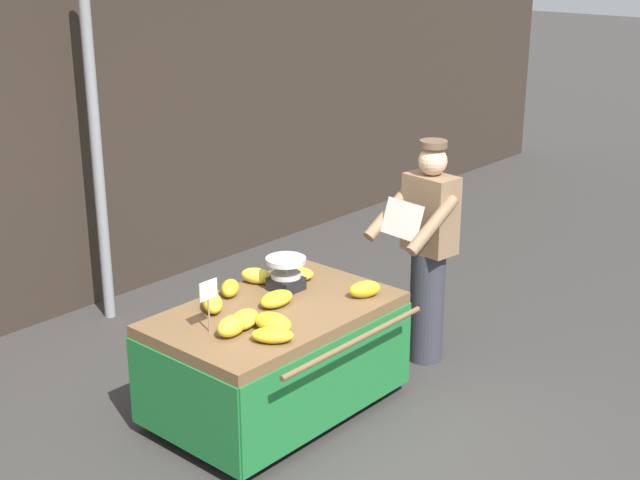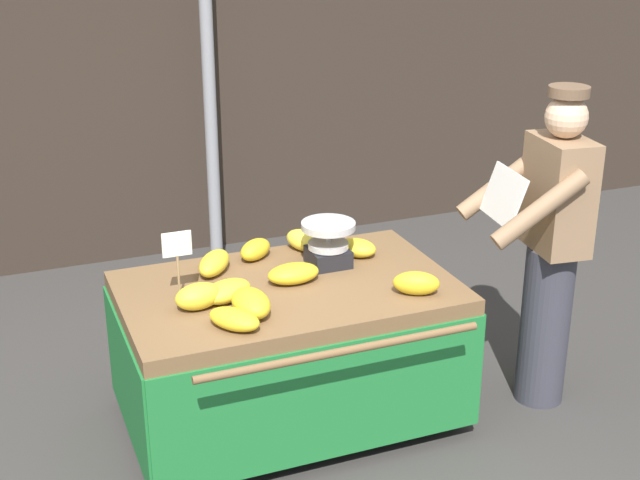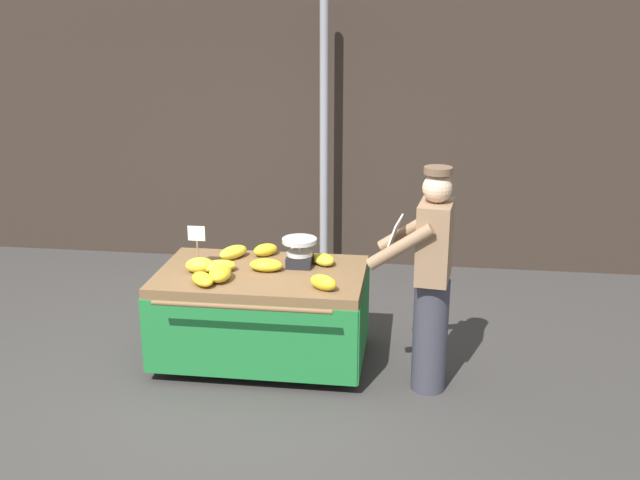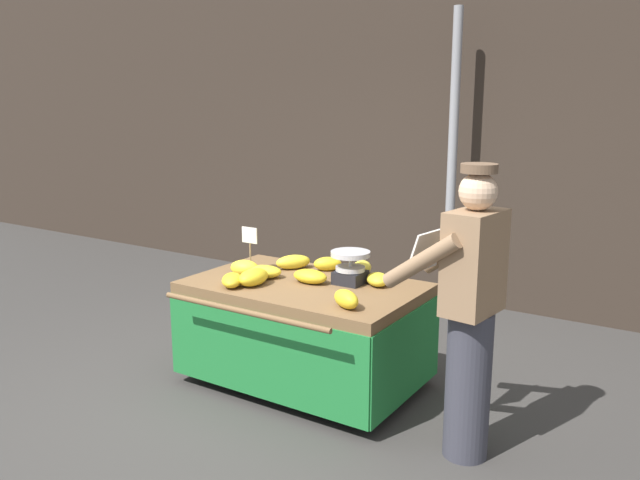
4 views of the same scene
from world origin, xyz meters
TOP-DOWN VIEW (x-y plane):
  - street_pole at (0.42, 2.71)m, footprint 0.09×0.09m
  - banana_cart at (0.20, 0.52)m, footprint 1.66×1.22m
  - weighing_scale at (0.48, 0.69)m, footprint 0.28×0.28m
  - price_sign at (-0.33, 0.57)m, footprint 0.14×0.01m
  - banana_bunch_0 at (-0.07, 0.28)m, footprint 0.17×0.27m
  - banana_bunch_1 at (0.74, 0.20)m, footprint 0.25×0.21m
  - banana_bunch_2 at (0.44, 0.93)m, footprint 0.21×0.26m
  - banana_bunch_3 at (0.67, 0.75)m, footprint 0.25×0.26m
  - banana_bunch_4 at (0.16, 0.91)m, footprint 0.24×0.23m
  - banana_bunch_5 at (0.24, 0.54)m, footprint 0.27×0.16m
  - banana_bunch_6 at (-0.18, 0.18)m, footprint 0.27×0.29m
  - banana_bunch_7 at (-0.10, 0.80)m, footprint 0.26×0.30m
  - banana_bunch_8 at (-0.27, 0.43)m, footprint 0.25×0.18m
  - banana_bunch_9 at (-0.13, 0.47)m, footprint 0.31×0.26m
  - vendor_person at (1.52, 0.23)m, footprint 0.62×0.57m

SIDE VIEW (x-z plane):
  - banana_cart at x=0.20m, z-range 0.17..0.95m
  - banana_bunch_6 at x=-0.18m, z-range 0.77..0.86m
  - banana_bunch_3 at x=0.67m, z-range 0.77..0.86m
  - banana_bunch_9 at x=-0.13m, z-range 0.77..0.87m
  - banana_bunch_5 at x=0.24m, z-range 0.77..0.87m
  - banana_bunch_4 at x=0.16m, z-range 0.77..0.88m
  - banana_bunch_2 at x=0.44m, z-range 0.77..0.88m
  - banana_bunch_7 at x=-0.10m, z-range 0.77..0.88m
  - banana_bunch_1 at x=0.74m, z-range 0.77..0.89m
  - banana_bunch_0 at x=-0.07m, z-range 0.77..0.89m
  - banana_bunch_8 at x=-0.27m, z-range 0.77..0.89m
  - vendor_person at x=1.52m, z-range 0.02..1.73m
  - weighing_scale at x=0.48m, z-range 0.77..1.01m
  - price_sign at x=-0.33m, z-range 0.85..1.19m
  - street_pole at x=0.42m, z-range 0.00..2.89m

